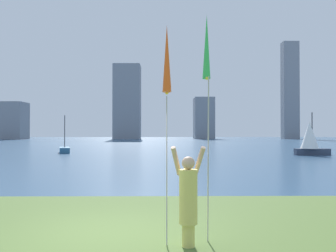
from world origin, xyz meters
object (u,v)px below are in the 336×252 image
sailboat_0 (65,150)px  sailboat_2 (310,138)px  person (188,197)px  kite_flag_left (167,64)px  kite_flag_right (207,53)px

sailboat_0 → sailboat_2: (22.66, -3.50, 1.23)m
sailboat_2 → person: bearing=-116.9°
person → sailboat_0: 29.87m
sailboat_2 → kite_flag_left: bearing=-117.5°
kite_flag_left → sailboat_2: size_ratio=1.08×
kite_flag_left → kite_flag_right: kite_flag_right is taller
kite_flag_right → sailboat_0: 29.80m
kite_flag_right → sailboat_0: bearing=111.0°
person → kite_flag_left: 2.48m
person → kite_flag_left: size_ratio=0.45×
person → sailboat_0: bearing=92.9°
person → sailboat_0: sailboat_0 is taller
person → sailboat_0: size_ratio=0.50×
person → kite_flag_left: bearing=-176.3°
person → sailboat_0: (-10.20, 28.07, -0.61)m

